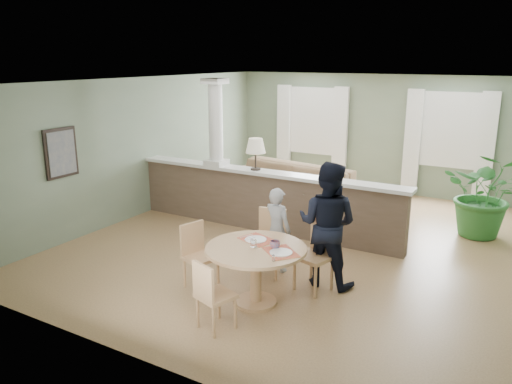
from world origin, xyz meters
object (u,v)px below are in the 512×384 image
Objects in this scene: sofa at (286,189)px; houseplant at (486,194)px; chair_far_man at (317,251)px; chair_far_boy at (270,239)px; chair_side at (197,252)px; chair_near at (211,293)px; man_person at (327,224)px; dining_table at (257,259)px; child_person at (277,230)px.

houseplant reaches higher than sofa.
houseplant reaches higher than chair_far_man.
chair_far_boy is 1.10m from chair_side.
chair_near is (-0.61, -1.63, -0.07)m from chair_far_man.
chair_far_boy reaches higher than sofa.
chair_far_man is 1.10× the size of chair_side.
chair_far_boy is 1.77m from chair_near.
man_person reaches higher than chair_side.
dining_table is 1.10m from child_person.
child_person is at bearing -67.19° from chair_near.
chair_side is 1.81m from man_person.
chair_near is 0.96× the size of chair_side.
man_person is at bearing -45.21° from sofa.
houseplant is at bearing -96.67° from chair_near.
chair_side is 0.71× the size of child_person.
houseplant is at bearing 62.12° from dining_table.
sofa is at bearing 138.81° from chair_far_man.
child_person is (1.18, -2.64, 0.16)m from sofa.
chair_far_boy is at bearing -173.68° from chair_far_man.
child_person is (0.04, 0.13, 0.10)m from chair_far_boy.
child_person reaches higher than chair_side.
chair_far_man is at bearing -92.14° from chair_near.
dining_table is 1.30× the size of chair_far_man.
chair_near is at bearing -98.55° from dining_table.
sofa reaches higher than chair_side.
dining_table is (1.45, -3.71, 0.14)m from sofa.
chair_far_man is at bearing 73.40° from man_person.
houseplant reaches higher than child_person.
houseplant is at bearing -122.70° from child_person.
sofa is at bearing 111.41° from dining_table.
man_person is at bearing -117.73° from houseplant.
houseplant is at bearing 77.95° from chair_far_man.
chair_far_man is (0.49, 0.81, -0.07)m from dining_table.
sofa is 1.86× the size of man_person.
man_person reaches higher than chair_far_boy.
sofa is 3.39m from man_person.
chair_near is 1.98m from man_person.
chair_far_man is 1.64m from chair_side.
sofa is at bearing -54.98° from man_person.
man_person is at bearing -178.94° from child_person.
chair_side reaches higher than chair_near.
chair_far_man reaches higher than sofa.
dining_table is 0.73× the size of man_person.
dining_table is at bearing -76.76° from chair_side.
houseplant is 1.60× the size of chair_far_boy.
houseplant reaches higher than chair_far_boy.
man_person is (0.54, 1.00, 0.26)m from dining_table.
chair_far_boy is 0.17m from child_person.
houseplant is 3.58m from man_person.
houseplant is 1.71× the size of chair_side.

